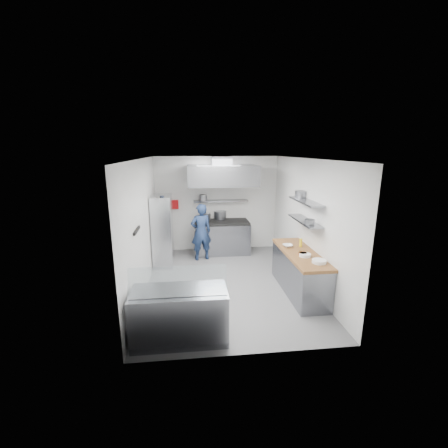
{
  "coord_description": "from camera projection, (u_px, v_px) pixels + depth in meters",
  "views": [
    {
      "loc": [
        -0.78,
        -6.32,
        2.99
      ],
      "look_at": [
        0.0,
        0.6,
        1.25
      ],
      "focal_mm": 24.0,
      "sensor_mm": 36.0,
      "label": 1
    }
  ],
  "objects": [
    {
      "name": "shelf_pot_a",
      "position": [
        203.0,
        198.0,
        8.64
      ],
      "size": [
        0.23,
        0.23,
        0.18
      ],
      "primitive_type": "cylinder",
      "color": "slate",
      "rests_on": "over_range_shelf"
    },
    {
      "name": "over_range_shelf",
      "position": [
        221.0,
        201.0,
        8.8
      ],
      "size": [
        1.6,
        0.3,
        0.04
      ],
      "primitive_type": "cube",
      "color": "gray",
      "rests_on": "wall_back"
    },
    {
      "name": "plate_stack_b",
      "position": [
        305.0,
        255.0,
        6.0
      ],
      "size": [
        0.23,
        0.23,
        0.06
      ],
      "primitive_type": "cylinder",
      "color": "white",
      "rests_on": "prep_counter_top"
    },
    {
      "name": "display_case",
      "position": [
        180.0,
        315.0,
        4.76
      ],
      "size": [
        1.5,
        0.7,
        0.85
      ],
      "primitive_type": "cube",
      "color": "gray",
      "rests_on": "floor"
    },
    {
      "name": "prep_counter_base",
      "position": [
        299.0,
        273.0,
        6.38
      ],
      "size": [
        0.62,
        2.0,
        0.84
      ],
      "primitive_type": "cube",
      "color": "gray",
      "rests_on": "floor"
    },
    {
      "name": "knife_strip",
      "position": [
        137.0,
        230.0,
        5.46
      ],
      "size": [
        0.04,
        0.55,
        0.05
      ],
      "primitive_type": "cube",
      "color": "black",
      "rests_on": "wall_left"
    },
    {
      "name": "gas_range",
      "position": [
        222.0,
        238.0,
        8.82
      ],
      "size": [
        1.6,
        0.8,
        0.9
      ],
      "primitive_type": "cube",
      "color": "gray",
      "rests_on": "floor"
    },
    {
      "name": "red_firebox",
      "position": [
        175.0,
        204.0,
        8.77
      ],
      "size": [
        0.22,
        0.1,
        0.26
      ],
      "primitive_type": "cube",
      "color": "#B70E12",
      "rests_on": "wall_back"
    },
    {
      "name": "mixing_bowl",
      "position": [
        288.0,
        246.0,
        6.6
      ],
      "size": [
        0.22,
        0.22,
        0.05
      ],
      "primitive_type": "imported",
      "rotation": [
        0.0,
        0.0,
        0.06
      ],
      "color": "white",
      "rests_on": "prep_counter_top"
    },
    {
      "name": "wall_shelf_lower",
      "position": [
        304.0,
        221.0,
        6.42
      ],
      "size": [
        0.3,
        1.3,
        0.04
      ],
      "primitive_type": "cube",
      "color": "gray",
      "rests_on": "wall_right"
    },
    {
      "name": "extractor_hood",
      "position": [
        222.0,
        175.0,
        8.21
      ],
      "size": [
        1.9,
        1.15,
        0.55
      ],
      "primitive_type": "cube",
      "color": "gray",
      "rests_on": "wall_back"
    },
    {
      "name": "prep_counter_top",
      "position": [
        300.0,
        253.0,
        6.27
      ],
      "size": [
        0.65,
        2.04,
        0.06
      ],
      "primitive_type": "cube",
      "color": "brown",
      "rests_on": "prep_counter_base"
    },
    {
      "name": "wall_right",
      "position": [
        306.0,
        222.0,
        6.75
      ],
      "size": [
        2.8,
        5.0,
        0.02
      ],
      "primitive_type": "cube",
      "rotation": [
        1.57,
        0.0,
        -1.57
      ],
      "color": "white",
      "rests_on": "floor"
    },
    {
      "name": "rack_jar",
      "position": [
        162.0,
        199.0,
        7.33
      ],
      "size": [
        0.11,
        0.11,
        0.18
      ],
      "primitive_type": "cylinder",
      "color": "black",
      "rests_on": "wire_rack"
    },
    {
      "name": "rack_bin_b",
      "position": [
        162.0,
        217.0,
        7.74
      ],
      "size": [
        0.14,
        0.18,
        0.16
      ],
      "primitive_type": "cube",
      "color": "yellow",
      "rests_on": "wire_rack"
    },
    {
      "name": "stock_pot_left",
      "position": [
        206.0,
        217.0,
        8.82
      ],
      "size": [
        0.26,
        0.26,
        0.2
      ],
      "primitive_type": "cylinder",
      "color": "slate",
      "rests_on": "cooktop"
    },
    {
      "name": "copper_pan",
      "position": [
        303.0,
        254.0,
        6.06
      ],
      "size": [
        0.17,
        0.17,
        0.06
      ],
      "primitive_type": "cylinder",
      "color": "#CD783A",
      "rests_on": "prep_counter_top"
    },
    {
      "name": "wall_shelf_upper",
      "position": [
        306.0,
        201.0,
        6.32
      ],
      "size": [
        0.3,
        1.3,
        0.04
      ],
      "primitive_type": "cube",
      "color": "gray",
      "rests_on": "wall_right"
    },
    {
      "name": "display_glass",
      "position": [
        178.0,
        281.0,
        4.49
      ],
      "size": [
        1.47,
        0.19,
        0.42
      ],
      "primitive_type": "cube",
      "rotation": [
        -0.38,
        0.0,
        0.0
      ],
      "color": "silver",
      "rests_on": "display_case"
    },
    {
      "name": "wall_left",
      "position": [
        143.0,
        226.0,
        6.36
      ],
      "size": [
        2.8,
        5.0,
        0.02
      ],
      "primitive_type": "cube",
      "rotation": [
        1.57,
        0.0,
        1.57
      ],
      "color": "white",
      "rests_on": "floor"
    },
    {
      "name": "ceiling",
      "position": [
        227.0,
        159.0,
        6.22
      ],
      "size": [
        5.0,
        5.0,
        0.0
      ],
      "primitive_type": "plane",
      "rotation": [
        3.14,
        0.0,
        0.0
      ],
      "color": "silver",
      "rests_on": "wall_back"
    },
    {
      "name": "shelf_pot_c",
      "position": [
        310.0,
        222.0,
        6.02
      ],
      "size": [
        0.21,
        0.21,
        0.1
      ],
      "primitive_type": "cylinder",
      "color": "slate",
      "rests_on": "wall_shelf_lower"
    },
    {
      "name": "hood_duct",
      "position": [
        221.0,
        161.0,
        8.33
      ],
      "size": [
        0.55,
        0.55,
        0.24
      ],
      "primitive_type": "cube",
      "color": "slate",
      "rests_on": "extractor_hood"
    },
    {
      "name": "wall_front",
      "position": [
        249.0,
        267.0,
        4.15
      ],
      "size": [
        3.6,
        2.8,
        0.02
      ],
      "primitive_type": "cube",
      "rotation": [
        -1.57,
        0.0,
        0.0
      ],
      "color": "white",
      "rests_on": "floor"
    },
    {
      "name": "shelf_pot_d",
      "position": [
        301.0,
        194.0,
        6.79
      ],
      "size": [
        0.28,
        0.28,
        0.14
      ],
      "primitive_type": "cylinder",
      "color": "slate",
      "rests_on": "wall_shelf_upper"
    },
    {
      "name": "wall_back",
      "position": [
        217.0,
        204.0,
        8.97
      ],
      "size": [
        3.6,
        2.8,
        0.02
      ],
      "primitive_type": "cube",
      "rotation": [
        1.57,
        0.0,
        0.0
      ],
      "color": "white",
      "rests_on": "floor"
    },
    {
      "name": "cooktop",
      "position": [
        222.0,
        222.0,
        8.71
      ],
      "size": [
        1.57,
        0.78,
        0.06
      ],
      "primitive_type": "cube",
      "color": "black",
      "rests_on": "gas_range"
    },
    {
      "name": "floor",
      "position": [
        227.0,
        283.0,
        6.9
      ],
      "size": [
        5.0,
        5.0,
        0.0
      ],
      "primitive_type": "plane",
      "color": "#5F5F62",
      "rests_on": "ground"
    },
    {
      "name": "wire_rack",
      "position": [
        163.0,
        231.0,
        7.83
      ],
      "size": [
        0.5,
        0.9,
        1.85
      ],
      "primitive_type": "cube",
      "color": "silver",
      "rests_on": "floor"
    },
    {
      "name": "plate_stack_a",
      "position": [
        319.0,
        261.0,
        5.66
      ],
      "size": [
        0.27,
        0.27,
        0.06
      ],
      "primitive_type": "cylinder",
      "color": "white",
      "rests_on": "prep_counter_top"
    },
    {
      "name": "chef",
      "position": [
        201.0,
        232.0,
        8.19
      ],
      "size": [
        0.65,
        0.5,
        1.58
      ],
      "primitive_type": "imported",
      "rotation": [
        0.0,
        0.0,
        3.38
      ],
      "color": "navy",
      "rests_on": "floor"
    },
    {
      "name": "squeeze_bottle",
      "position": [
        301.0,
        243.0,
        6.59
      ],
      "size": [
        0.06,
        0.06,
        0.18
      ],
      "primitive_type": "cylinder",
      "color": "yellow",
      "rests_on": "prep_counter_top"
    },
    {
      "name": "stock_pot_mid",
      "position": [
        220.0,
        215.0,
        8.98
      ],
      "size": [
        0.37,
        0.37,
        0.24
      ],
      "primitive_type": "cylinder",
      "color": "slate",
      "rests_on": "cooktop"
    },
    {
      "name": "rack_bin_a",
      "position": [
        162.0,
        238.0,
        7.59
      ],
      "size": [
        0.17,
        0.21,
        0.19
      ],
      "primitive_type": "cube",
      "color": "white",
      "rests_on": "wire_rack"
    }
  ]
}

